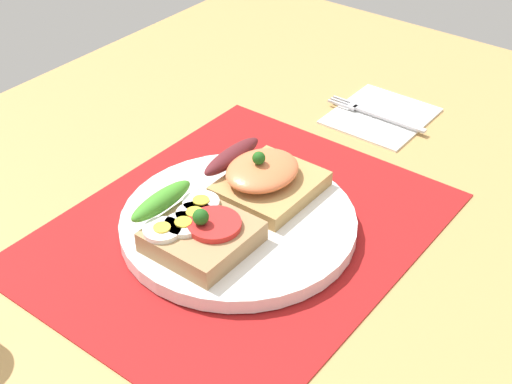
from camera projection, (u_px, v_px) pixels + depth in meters
The scene contains 7 objects.
ground_plane at pixel (239, 243), 76.02cm from camera, with size 120.00×90.00×3.20cm, color tan.
placemat at pixel (239, 230), 74.99cm from camera, with size 41.60×33.67×0.30cm, color maroon.
plate at pixel (238, 223), 74.44cm from camera, with size 24.44×24.44×1.56cm, color white.
sandwich_egg_tomato at pixel (194, 228), 70.01cm from camera, with size 9.25×10.54×4.37cm.
sandwich_salmon at pixel (261, 176), 76.96cm from camera, with size 10.53×10.47×5.13cm.
napkin at pixel (378, 114), 94.33cm from camera, with size 12.99×11.50×0.60cm, color white.
fork at pixel (373, 113), 93.55cm from camera, with size 1.62×13.97×0.32cm.
Camera 1 is at (-45.20, -36.89, 47.47)cm, focal length 50.58 mm.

